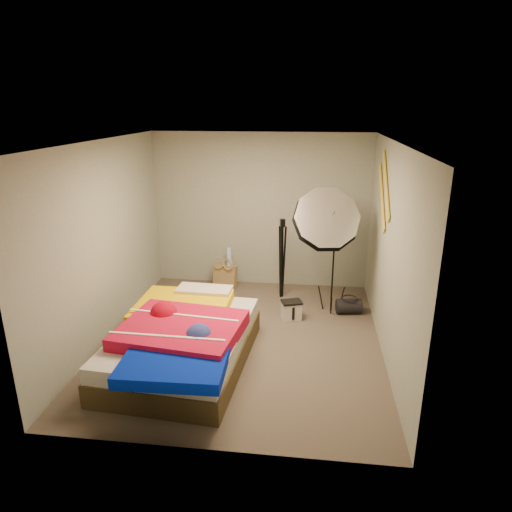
% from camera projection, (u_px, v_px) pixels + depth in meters
% --- Properties ---
extents(floor, '(4.00, 4.00, 0.00)m').
position_uv_depth(floor, '(243.00, 340.00, 5.91)').
color(floor, brown).
rests_on(floor, ground).
extents(ceiling, '(4.00, 4.00, 0.00)m').
position_uv_depth(ceiling, '(241.00, 142.00, 5.12)').
color(ceiling, silver).
rests_on(ceiling, wall_back).
extents(wall_back, '(3.50, 0.00, 3.50)m').
position_uv_depth(wall_back, '(260.00, 211.00, 7.40)').
color(wall_back, gray).
rests_on(wall_back, floor).
extents(wall_front, '(3.50, 0.00, 3.50)m').
position_uv_depth(wall_front, '(204.00, 322.00, 3.64)').
color(wall_front, gray).
rests_on(wall_front, floor).
extents(wall_left, '(0.00, 4.00, 4.00)m').
position_uv_depth(wall_left, '(104.00, 243.00, 5.72)').
color(wall_left, gray).
rests_on(wall_left, floor).
extents(wall_right, '(0.00, 4.00, 4.00)m').
position_uv_depth(wall_right, '(390.00, 253.00, 5.32)').
color(wall_right, gray).
rests_on(wall_right, floor).
extents(tote_bag, '(0.42, 0.27, 0.40)m').
position_uv_depth(tote_bag, '(225.00, 276.00, 7.54)').
color(tote_bag, '#9D8251').
rests_on(tote_bag, floor).
extents(wrapping_roll, '(0.12, 0.21, 0.69)m').
position_uv_depth(wrapping_roll, '(229.00, 268.00, 7.48)').
color(wrapping_roll, '#5685C4').
rests_on(wrapping_roll, floor).
extents(camera_case, '(0.30, 0.26, 0.26)m').
position_uv_depth(camera_case, '(291.00, 311.00, 6.44)').
color(camera_case, beige).
rests_on(camera_case, floor).
extents(duffel_bag, '(0.39, 0.27, 0.22)m').
position_uv_depth(duffel_bag, '(349.00, 306.00, 6.63)').
color(duffel_bag, black).
rests_on(duffel_bag, floor).
extents(wall_stripe_upper, '(0.02, 0.91, 0.78)m').
position_uv_depth(wall_stripe_upper, '(386.00, 185.00, 5.66)').
color(wall_stripe_upper, gold).
rests_on(wall_stripe_upper, wall_right).
extents(wall_stripe_lower, '(0.02, 0.91, 0.78)m').
position_uv_depth(wall_stripe_lower, '(382.00, 197.00, 5.96)').
color(wall_stripe_lower, gold).
rests_on(wall_stripe_lower, wall_right).
extents(bed, '(1.58, 2.28, 0.60)m').
position_uv_depth(bed, '(183.00, 340.00, 5.28)').
color(bed, '#48381F').
rests_on(bed, floor).
extents(photo_umbrella, '(1.10, 0.75, 1.94)m').
position_uv_depth(photo_umbrella, '(326.00, 221.00, 6.20)').
color(photo_umbrella, black).
rests_on(photo_umbrella, floor).
extents(camera_tripod, '(0.09, 0.09, 1.26)m').
position_uv_depth(camera_tripod, '(282.00, 253.00, 7.01)').
color(camera_tripod, black).
rests_on(camera_tripod, floor).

